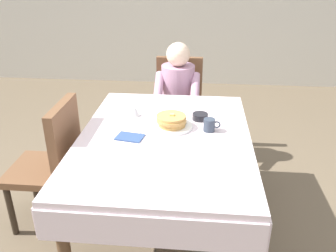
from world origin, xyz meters
TOP-DOWN VIEW (x-y plane):
  - ground_plane at (0.00, 0.00)m, footprint 14.00×14.00m
  - dining_table_main at (0.00, 0.00)m, footprint 1.12×1.52m
  - chair_diner at (0.02, 1.17)m, footprint 0.44×0.45m
  - diner_person at (0.02, 1.01)m, footprint 0.40×0.43m
  - chair_left_side at (-0.77, 0.00)m, footprint 0.45×0.44m
  - plate_breakfast at (0.04, 0.13)m, footprint 0.28×0.28m
  - breakfast_stack at (0.03, 0.12)m, footprint 0.20×0.21m
  - cup_coffee at (0.29, 0.09)m, footprint 0.11×0.08m
  - bowl_butter at (0.23, 0.27)m, footprint 0.11×0.11m
  - syrup_pitcher at (-0.25, 0.29)m, footprint 0.08×0.08m
  - fork_left_of_plate at (-0.15, 0.11)m, footprint 0.02×0.18m
  - knife_right_of_plate at (0.23, 0.11)m, footprint 0.03×0.20m
  - spoon_near_edge at (0.04, -0.16)m, footprint 0.15×0.04m
  - napkin_folded at (-0.22, -0.05)m, footprint 0.19×0.15m

SIDE VIEW (x-z plane):
  - ground_plane at x=0.00m, z-range 0.00..0.00m
  - chair_diner at x=0.02m, z-range 0.06..0.99m
  - chair_left_side at x=-0.77m, z-range 0.06..0.99m
  - dining_table_main at x=0.00m, z-range 0.28..1.02m
  - diner_person at x=0.02m, z-range 0.11..1.23m
  - fork_left_of_plate at x=-0.15m, z-range 0.74..0.74m
  - knife_right_of_plate at x=0.23m, z-range 0.74..0.74m
  - spoon_near_edge at x=0.04m, z-range 0.74..0.74m
  - napkin_folded at x=-0.22m, z-range 0.74..0.75m
  - plate_breakfast at x=0.04m, z-range 0.74..0.76m
  - bowl_butter at x=0.23m, z-range 0.74..0.78m
  - syrup_pitcher at x=-0.25m, z-range 0.74..0.81m
  - cup_coffee at x=0.29m, z-range 0.74..0.83m
  - breakfast_stack at x=0.03m, z-range 0.75..0.83m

